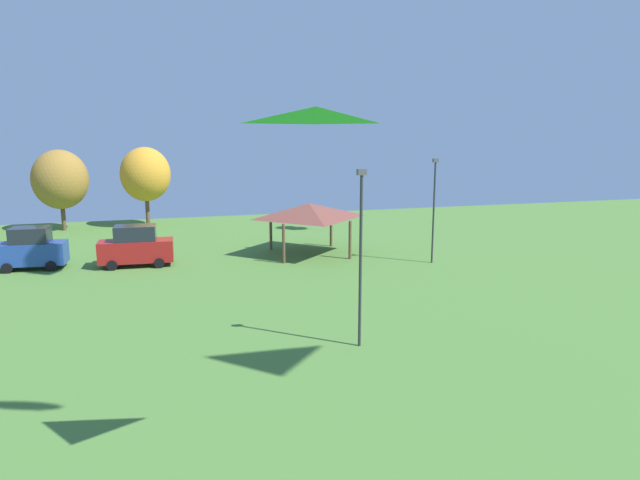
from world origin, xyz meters
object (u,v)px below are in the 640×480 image
at_px(light_post_1, 434,205).
at_px(treeline_tree_2, 60,180).
at_px(kite_flying_6, 316,147).
at_px(parked_car_second_from_left, 136,246).
at_px(parked_car_leftmost, 31,249).
at_px(treeline_tree_3, 145,174).
at_px(light_post_0, 361,250).
at_px(park_pavilion, 309,211).

distance_m(light_post_1, treeline_tree_2, 31.90).
relative_size(kite_flying_6, parked_car_second_from_left, 0.53).
bearing_deg(treeline_tree_2, parked_car_leftmost, -89.21).
bearing_deg(treeline_tree_3, parked_car_leftmost, -114.64).
relative_size(kite_flying_6, parked_car_leftmost, 0.60).
distance_m(light_post_0, treeline_tree_3, 33.62).
bearing_deg(treeline_tree_2, park_pavilion, -39.83).
height_order(kite_flying_6, parked_car_second_from_left, kite_flying_6).
bearing_deg(light_post_1, treeline_tree_3, 132.08).
bearing_deg(treeline_tree_2, light_post_1, -38.17).
distance_m(park_pavilion, light_post_0, 17.36).
relative_size(parked_car_leftmost, light_post_0, 0.58).
bearing_deg(kite_flying_6, treeline_tree_3, 95.55).
bearing_deg(parked_car_leftmost, park_pavilion, 2.16).
relative_size(kite_flying_6, light_post_0, 0.35).
distance_m(light_post_0, treeline_tree_2, 35.73).
bearing_deg(parked_car_leftmost, light_post_0, -45.11).
relative_size(park_pavilion, light_post_1, 0.87).
bearing_deg(light_post_0, light_post_1, 52.61).
relative_size(light_post_1, treeline_tree_2, 0.98).
xyz_separation_m(kite_flying_6, park_pavilion, (6.90, 26.84, -5.25)).
height_order(park_pavilion, treeline_tree_3, treeline_tree_3).
bearing_deg(light_post_0, park_pavilion, 82.01).
distance_m(parked_car_second_from_left, light_post_0, 19.26).
height_order(kite_flying_6, treeline_tree_2, kite_flying_6).
bearing_deg(light_post_1, treeline_tree_2, 141.83).
xyz_separation_m(park_pavilion, treeline_tree_3, (-11.00, 15.33, 1.57)).
height_order(parked_car_leftmost, park_pavilion, park_pavilion).
xyz_separation_m(kite_flying_6, treeline_tree_3, (-4.10, 42.17, -3.68)).
bearing_deg(parked_car_second_from_left, park_pavilion, 4.91).
relative_size(parked_car_leftmost, light_post_1, 0.61).
height_order(kite_flying_6, park_pavilion, kite_flying_6).
bearing_deg(parked_car_second_from_left, treeline_tree_3, 91.00).
height_order(light_post_0, treeline_tree_2, light_post_0).
distance_m(parked_car_leftmost, park_pavilion, 17.87).
relative_size(light_post_0, treeline_tree_3, 1.01).
distance_m(treeline_tree_2, treeline_tree_3, 6.99).
bearing_deg(park_pavilion, kite_flying_6, -104.41).
bearing_deg(light_post_0, parked_car_leftmost, 130.93).
distance_m(parked_car_leftmost, parked_car_second_from_left, 6.33).
distance_m(parked_car_second_from_left, light_post_1, 19.28).
relative_size(parked_car_leftmost, park_pavilion, 0.70).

